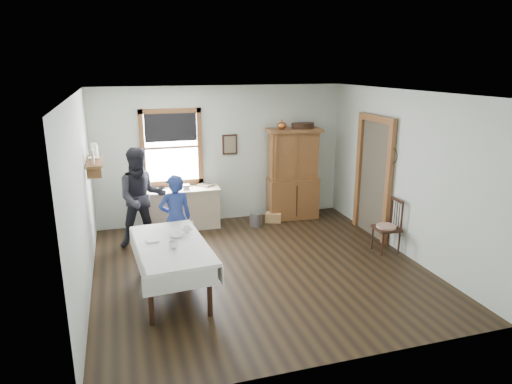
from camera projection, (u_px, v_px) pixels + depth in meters
room at (260, 185)px, 6.80m from camera, size 5.01×5.01×2.70m
window at (171, 143)px, 8.72m from camera, size 1.18×0.07×1.48m
doorway at (374, 174)px, 8.32m from camera, size 0.09×1.14×2.22m
wall_shelf at (94, 160)px, 7.49m from camera, size 0.24×1.00×0.44m
framed_picture at (230, 145)px, 9.06m from camera, size 0.30×0.04×0.40m
rug_beater at (393, 149)px, 7.67m from camera, size 0.01×0.27×0.27m
work_counter at (184, 208)px, 8.84m from camera, size 1.39×0.56×0.79m
china_hutch at (293, 174)px, 9.30m from camera, size 1.13×0.61×1.85m
dining_table at (173, 268)px, 6.34m from camera, size 1.08×1.87×0.72m
spindle_chair at (387, 226)px, 7.68m from camera, size 0.44×0.44×0.93m
pail at (256, 219)px, 9.01m from camera, size 0.33×0.33×0.27m
wicker_basket at (273, 217)px, 9.25m from camera, size 0.37×0.32×0.18m
woman_blue at (176, 222)px, 7.25m from camera, size 0.52×0.38×1.33m
figure_dark at (142, 201)px, 7.87m from camera, size 0.83×0.66×1.61m
table_cup_a at (173, 245)px, 6.06m from camera, size 0.14×0.14×0.10m
table_cup_b at (187, 229)px, 6.64m from camera, size 0.13×0.13×0.10m
table_bowl at (176, 235)px, 6.46m from camera, size 0.30×0.30×0.06m
counter_book at (201, 186)px, 8.85m from camera, size 0.29×0.30×0.02m
counter_bowl at (175, 189)px, 8.59m from camera, size 0.24×0.24×0.06m
shelf_bowl at (94, 158)px, 7.50m from camera, size 0.22×0.22×0.05m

